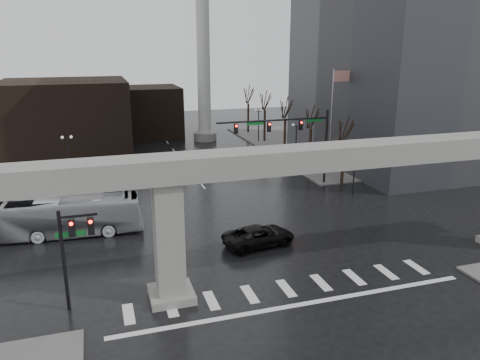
# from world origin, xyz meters

# --- Properties ---
(ground) EXTENTS (160.00, 160.00, 0.00)m
(ground) POSITION_xyz_m (0.00, 0.00, 0.00)
(ground) COLOR black
(ground) RESTS_ON ground
(sidewalk_ne) EXTENTS (28.00, 36.00, 0.15)m
(sidewalk_ne) POSITION_xyz_m (26.00, 36.00, 0.07)
(sidewalk_ne) COLOR #64625F
(sidewalk_ne) RESTS_ON ground
(elevated_guideway) EXTENTS (48.00, 2.60, 8.70)m
(elevated_guideway) POSITION_xyz_m (1.26, 0.00, 6.88)
(elevated_guideway) COLOR gray
(elevated_guideway) RESTS_ON ground
(building_far_left) EXTENTS (16.00, 14.00, 10.00)m
(building_far_left) POSITION_xyz_m (-14.00, 42.00, 5.00)
(building_far_left) COLOR black
(building_far_left) RESTS_ON ground
(building_far_mid) EXTENTS (10.00, 10.00, 8.00)m
(building_far_mid) POSITION_xyz_m (-2.00, 52.00, 4.00)
(building_far_mid) COLOR black
(building_far_mid) RESTS_ON ground
(smokestack) EXTENTS (3.60, 3.60, 30.00)m
(smokestack) POSITION_xyz_m (6.00, 46.00, 13.35)
(smokestack) COLOR silver
(smokestack) RESTS_ON ground
(signal_mast_arm) EXTENTS (12.12, 0.43, 8.00)m
(signal_mast_arm) POSITION_xyz_m (8.99, 18.80, 5.83)
(signal_mast_arm) COLOR black
(signal_mast_arm) RESTS_ON ground
(signal_left_pole) EXTENTS (2.30, 0.30, 6.00)m
(signal_left_pole) POSITION_xyz_m (-12.25, 0.50, 4.07)
(signal_left_pole) COLOR black
(signal_left_pole) RESTS_ON ground
(flagpole_assembly) EXTENTS (2.06, 0.12, 12.00)m
(flagpole_assembly) POSITION_xyz_m (15.29, 22.00, 7.53)
(flagpole_assembly) COLOR silver
(flagpole_assembly) RESTS_ON ground
(lamp_right_0) EXTENTS (1.22, 0.32, 5.11)m
(lamp_right_0) POSITION_xyz_m (13.50, 14.00, 3.47)
(lamp_right_0) COLOR black
(lamp_right_0) RESTS_ON ground
(lamp_right_1) EXTENTS (1.22, 0.32, 5.11)m
(lamp_right_1) POSITION_xyz_m (13.50, 28.00, 3.47)
(lamp_right_1) COLOR black
(lamp_right_1) RESTS_ON ground
(lamp_right_2) EXTENTS (1.22, 0.32, 5.11)m
(lamp_right_2) POSITION_xyz_m (13.50, 42.00, 3.47)
(lamp_right_2) COLOR black
(lamp_right_2) RESTS_ON ground
(lamp_left_0) EXTENTS (1.22, 0.32, 5.11)m
(lamp_left_0) POSITION_xyz_m (-13.50, 14.00, 3.47)
(lamp_left_0) COLOR black
(lamp_left_0) RESTS_ON ground
(lamp_left_1) EXTENTS (1.22, 0.32, 5.11)m
(lamp_left_1) POSITION_xyz_m (-13.50, 28.00, 3.47)
(lamp_left_1) COLOR black
(lamp_left_1) RESTS_ON ground
(lamp_left_2) EXTENTS (1.22, 0.32, 5.11)m
(lamp_left_2) POSITION_xyz_m (-13.50, 42.00, 3.47)
(lamp_left_2) COLOR black
(lamp_left_2) RESTS_ON ground
(tree_right_0) EXTENTS (1.09, 1.58, 7.50)m
(tree_right_0) POSITION_xyz_m (14.53, 18.02, 2.79)
(tree_right_0) COLOR black
(tree_right_0) RESTS_ON ground
(tree_right_1) EXTENTS (1.09, 1.61, 7.67)m
(tree_right_1) POSITION_xyz_m (14.53, 26.02, 2.85)
(tree_right_1) COLOR black
(tree_right_1) RESTS_ON ground
(tree_right_2) EXTENTS (1.10, 1.63, 7.85)m
(tree_right_2) POSITION_xyz_m (14.53, 34.02, 2.91)
(tree_right_2) COLOR black
(tree_right_2) RESTS_ON ground
(tree_right_3) EXTENTS (1.11, 1.66, 8.02)m
(tree_right_3) POSITION_xyz_m (14.53, 42.02, 2.98)
(tree_right_3) COLOR black
(tree_right_3) RESTS_ON ground
(tree_right_4) EXTENTS (1.12, 1.69, 8.19)m
(tree_right_4) POSITION_xyz_m (14.53, 50.02, 3.04)
(tree_right_4) COLOR black
(tree_right_4) RESTS_ON ground
(pickup_truck) EXTENTS (5.81, 3.33, 1.53)m
(pickup_truck) POSITION_xyz_m (0.57, 5.62, 0.76)
(pickup_truck) COLOR black
(pickup_truck) RESTS_ON ground
(city_bus) EXTENTS (11.57, 3.46, 3.18)m
(city_bus) POSITION_xyz_m (-13.09, 12.00, 1.59)
(city_bus) COLOR #9B9CA0
(city_bus) RESTS_ON ground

